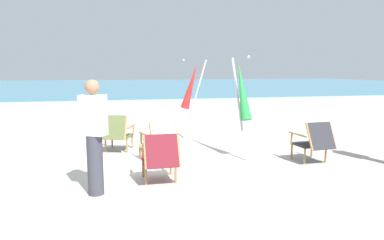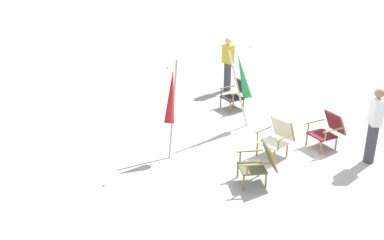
{
  "view_description": "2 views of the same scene",
  "coord_description": "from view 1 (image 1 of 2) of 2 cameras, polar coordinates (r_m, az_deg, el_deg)",
  "views": [
    {
      "loc": [
        -0.82,
        -6.44,
        1.76
      ],
      "look_at": [
        0.91,
        1.41,
        0.58
      ],
      "focal_mm": 32.0,
      "sensor_mm": 36.0,
      "label": 1
    },
    {
      "loc": [
        -7.1,
        5.45,
        4.45
      ],
      "look_at": [
        0.91,
        1.57,
        0.76
      ],
      "focal_mm": 42.0,
      "sensor_mm": 36.0,
      "label": 2
    }
  ],
  "objects": [
    {
      "name": "ground_plane",
      "position": [
        6.73,
        -5.04,
        -6.84
      ],
      "size": [
        80.0,
        80.0,
        0.0
      ],
      "primitive_type": "plane",
      "color": "#B2AAA0"
    },
    {
      "name": "sea",
      "position": [
        39.54,
        -11.33,
        5.71
      ],
      "size": [
        80.0,
        40.0,
        0.1
      ],
      "primitive_type": "cube",
      "color": "teal",
      "rests_on": "ground"
    },
    {
      "name": "surf_band",
      "position": [
        19.29,
        -9.99,
        3.08
      ],
      "size": [
        80.0,
        1.1,
        0.06
      ],
      "primitive_type": "cube",
      "color": "white",
      "rests_on": "ground"
    },
    {
      "name": "beach_chair_far_center",
      "position": [
        5.37,
        -5.33,
        -6.04
      ],
      "size": [
        0.61,
        0.74,
        0.8
      ],
      "color": "maroon",
      "rests_on": "ground"
    },
    {
      "name": "beach_chair_front_right",
      "position": [
        7.53,
        -12.44,
        -2.0
      ],
      "size": [
        0.76,
        0.83,
        0.81
      ],
      "color": "#515B33",
      "rests_on": "ground"
    },
    {
      "name": "beach_chair_front_left",
      "position": [
        6.6,
        -5.24,
        -3.3
      ],
      "size": [
        0.74,
        0.83,
        0.81
      ],
      "color": "beige",
      "rests_on": "ground"
    },
    {
      "name": "beach_chair_back_left",
      "position": [
        6.9,
        19.71,
        -3.28
      ],
      "size": [
        0.63,
        0.77,
        0.8
      ],
      "color": "#28282D",
      "rests_on": "ground"
    },
    {
      "name": "umbrella_furled_green",
      "position": [
        6.8,
        8.36,
        4.63
      ],
      "size": [
        0.3,
        0.75,
        2.03
      ],
      "color": "#B7B2A8",
      "rests_on": "ground"
    },
    {
      "name": "umbrella_furled_red",
      "position": [
        8.64,
        -0.18,
        5.51
      ],
      "size": [
        0.63,
        0.58,
        2.04
      ],
      "color": "#B7B2A8",
      "rests_on": "ground"
    },
    {
      "name": "person_near_chairs",
      "position": [
        4.96,
        -16.02,
        -2.66
      ],
      "size": [
        0.39,
        0.34,
        1.63
      ],
      "color": "#383842",
      "rests_on": "ground"
    }
  ]
}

